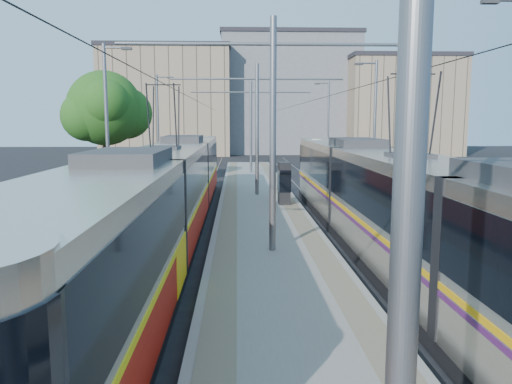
{
  "coord_description": "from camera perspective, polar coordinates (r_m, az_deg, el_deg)",
  "views": [
    {
      "loc": [
        -1.07,
        -7.05,
        4.24
      ],
      "look_at": [
        -0.37,
        11.67,
        1.6
      ],
      "focal_mm": 35.0,
      "sensor_mm": 36.0,
      "label": 1
    }
  ],
  "objects": [
    {
      "name": "platform",
      "position": [
        24.42,
        0.4,
        -1.62
      ],
      "size": [
        4.0,
        50.0,
        0.3
      ],
      "primitive_type": "cube",
      "color": "gray",
      "rests_on": "ground"
    },
    {
      "name": "tactile_strip_left",
      "position": [
        24.37,
        -3.01,
        -1.28
      ],
      "size": [
        0.7,
        50.0,
        0.01
      ],
      "primitive_type": "cube",
      "color": "gray",
      "rests_on": "platform"
    },
    {
      "name": "tactile_strip_right",
      "position": [
        24.5,
        3.79,
        -1.24
      ],
      "size": [
        0.7,
        50.0,
        0.01
      ],
      "primitive_type": "cube",
      "color": "gray",
      "rests_on": "platform"
    },
    {
      "name": "rails",
      "position": [
        24.44,
        0.4,
        -1.93
      ],
      "size": [
        8.71,
        70.0,
        0.03
      ],
      "color": "gray",
      "rests_on": "ground"
    },
    {
      "name": "tram_left",
      "position": [
        17.88,
        -10.25,
        -0.25
      ],
      "size": [
        2.43,
        29.92,
        5.5
      ],
      "color": "black",
      "rests_on": "ground"
    },
    {
      "name": "tram_right",
      "position": [
        14.35,
        16.9,
        -1.89
      ],
      "size": [
        2.43,
        29.99,
        5.5
      ],
      "color": "black",
      "rests_on": "ground"
    },
    {
      "name": "catenary",
      "position": [
        21.23,
        0.76,
        8.78
      ],
      "size": [
        9.2,
        70.0,
        7.0
      ],
      "color": "slate",
      "rests_on": "platform"
    },
    {
      "name": "street_lamps",
      "position": [
        28.07,
        0.04,
        7.9
      ],
      "size": [
        15.18,
        38.22,
        8.0
      ],
      "color": "slate",
      "rests_on": "ground"
    },
    {
      "name": "shelter",
      "position": [
        24.06,
        3.23,
        1.14
      ],
      "size": [
        0.6,
        0.93,
        2.02
      ],
      "rotation": [
        0.0,
        0.0,
        0.04
      ],
      "color": "black",
      "rests_on": "platform"
    },
    {
      "name": "tree",
      "position": [
        32.67,
        -16.3,
        9.01
      ],
      "size": [
        5.07,
        4.69,
        7.37
      ],
      "color": "#382314",
      "rests_on": "ground"
    },
    {
      "name": "building_left",
      "position": [
        67.69,
        -9.88,
        10.13
      ],
      "size": [
        16.32,
        12.24,
        13.71
      ],
      "color": "gray",
      "rests_on": "ground"
    },
    {
      "name": "building_centre",
      "position": [
        71.5,
        3.6,
        10.99
      ],
      "size": [
        18.36,
        14.28,
        15.9
      ],
      "color": "slate",
      "rests_on": "ground"
    },
    {
      "name": "building_right",
      "position": [
        68.41,
        16.02,
        9.43
      ],
      "size": [
        14.28,
        10.2,
        12.55
      ],
      "color": "gray",
      "rests_on": "ground"
    }
  ]
}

